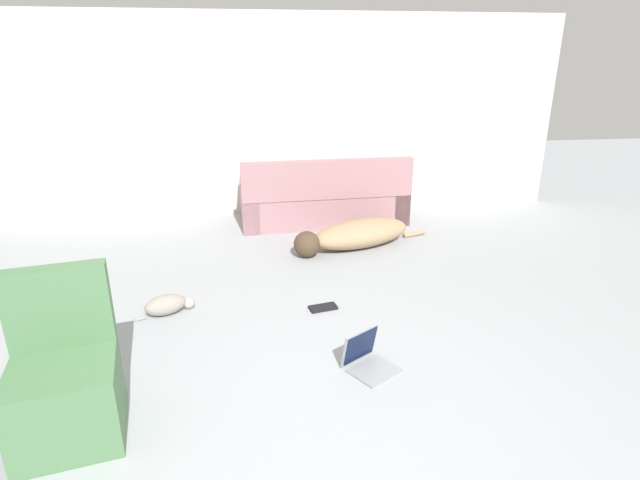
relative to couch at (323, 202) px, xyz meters
name	(u,v)px	position (x,y,z in m)	size (l,w,h in m)	color
wall_back	(274,117)	(-0.56, 0.58, 0.99)	(7.64, 0.06, 2.52)	silver
couch	(323,202)	(0.00, 0.00, 0.00)	(2.09, 0.91, 0.86)	#A3757A
dog	(355,235)	(0.22, -0.95, -0.12)	(1.65, 0.82, 0.31)	#A38460
cat	(167,305)	(-1.62, -2.23, -0.19)	(0.48, 0.30, 0.17)	gray
laptop_open	(366,356)	(-0.17, -3.19, -0.19)	(0.41, 0.41, 0.26)	gray
book_black	(323,308)	(-0.34, -2.33, -0.26)	(0.25, 0.16, 0.02)	black
side_chair	(66,383)	(-1.94, -3.57, 0.04)	(0.64, 0.66, 0.92)	#4C754C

